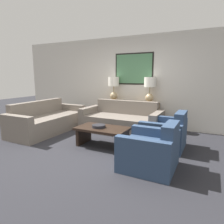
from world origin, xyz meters
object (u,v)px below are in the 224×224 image
table_lamp_right (150,87)px  couch_by_side (47,121)px  coffee_table (102,133)px  console_table (131,114)px  couch_by_back_wall (122,121)px  table_lamp_left (114,86)px  armchair_near_back_wall (165,134)px  armchair_near_camera (151,151)px  decorative_bowl (99,126)px

table_lamp_right → couch_by_side: (-2.38, -1.53, -0.90)m
coffee_table → console_table: bearing=92.9°
table_lamp_right → couch_by_back_wall: bearing=-130.4°
table_lamp_left → couch_by_back_wall: bearing=-49.6°
table_lamp_left → armchair_near_back_wall: (1.86, -1.34, -0.91)m
armchair_near_back_wall → console_table: bearing=134.2°
table_lamp_left → couch_by_back_wall: (0.56, -0.66, -0.90)m
couch_by_back_wall → couch_by_side: same height
couch_by_back_wall → armchair_near_camera: size_ratio=2.47×
table_lamp_left → couch_by_back_wall: size_ratio=0.33×
couch_by_back_wall → armchair_near_camera: 2.19m
couch_by_side → coffee_table: 1.94m
couch_by_back_wall → armchair_near_camera: (1.30, -1.76, -0.00)m
couch_by_back_wall → armchair_near_camera: bearing=-53.4°
couch_by_side → armchair_near_camera: couch_by_side is taller
coffee_table → table_lamp_left: bearing=109.2°
armchair_near_back_wall → couch_by_back_wall: bearing=152.5°
couch_by_back_wall → couch_by_side: bearing=-154.4°
table_lamp_left → coffee_table: size_ratio=0.65×
table_lamp_right → armchair_near_camera: bearing=-72.9°
couch_by_back_wall → coffee_table: (0.09, -1.22, 0.02)m
couch_by_side → armchair_near_back_wall: bearing=3.5°
table_lamp_right → decorative_bowl: size_ratio=2.46×
couch_by_back_wall → coffee_table: size_ratio=1.95×
table_lamp_right → decorative_bowl: (-0.54, -1.91, -0.74)m
table_lamp_left → couch_by_side: table_lamp_left is taller
table_lamp_left → decorative_bowl: 2.13m
console_table → armchair_near_camera: (1.30, -2.42, -0.10)m
console_table → table_lamp_right: (0.56, 0.00, 0.81)m
couch_by_side → armchair_near_camera: 3.24m
decorative_bowl → couch_by_side: bearing=168.3°
table_lamp_left → console_table: bearing=0.0°
console_table → table_lamp_right: bearing=0.0°
table_lamp_right → couch_by_side: 2.97m
console_table → couch_by_back_wall: couch_by_back_wall is taller
couch_by_back_wall → decorative_bowl: bearing=-88.9°
table_lamp_right → coffee_table: size_ratio=0.65×
table_lamp_right → couch_by_back_wall: (-0.56, -0.66, -0.90)m
table_lamp_left → armchair_near_camera: (1.86, -2.42, -0.91)m
table_lamp_right → couch_by_side: table_lamp_right is taller
armchair_near_back_wall → table_lamp_right: bearing=119.0°
console_table → armchair_near_back_wall: (1.30, -1.34, -0.10)m
console_table → coffee_table: console_table is taller
table_lamp_right → couch_by_back_wall: size_ratio=0.33×
console_table → armchair_near_back_wall: armchair_near_back_wall is taller
decorative_bowl → armchair_near_camera: armchair_near_camera is taller
couch_by_side → decorative_bowl: bearing=-11.7°
table_lamp_right → decorative_bowl: bearing=-105.7°
couch_by_side → decorative_bowl: couch_by_side is taller
table_lamp_right → armchair_near_back_wall: bearing=-61.0°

